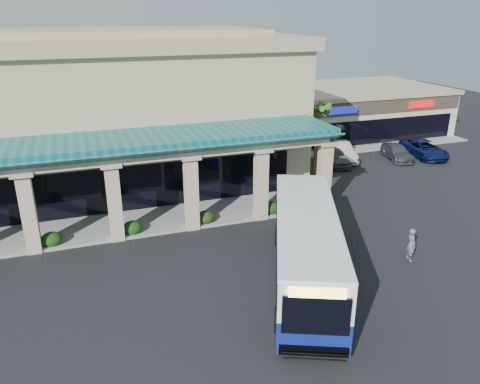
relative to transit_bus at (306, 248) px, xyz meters
name	(u,v)px	position (x,y,z in m)	size (l,w,h in m)	color
ground	(271,259)	(-0.76, 2.45, -1.75)	(110.00, 110.00, 0.00)	black
main_building	(89,110)	(-8.76, 18.45, 3.92)	(30.80, 14.80, 11.35)	#C1B289
arcade	(102,186)	(-8.76, 9.25, 1.10)	(30.00, 6.20, 5.70)	#0E5459
strip_mall	(336,110)	(17.24, 26.45, 0.70)	(22.50, 12.50, 4.90)	beige
palm_0	(317,138)	(7.74, 13.45, 1.55)	(2.40, 2.40, 6.60)	#2A5E19
palm_1	(310,133)	(8.74, 16.45, 1.15)	(2.40, 2.40, 5.80)	#2A5E19
broadleaf_tree	(265,128)	(6.74, 21.45, 0.65)	(2.60, 2.60, 4.81)	black
transit_bus	(306,248)	(0.00, 0.00, 0.00)	(2.92, 12.54, 3.50)	navy
pedestrian	(411,244)	(6.26, -0.09, -0.84)	(0.66, 0.44, 1.82)	slate
car_silver	(335,156)	(11.08, 16.04, -1.00)	(1.77, 4.40, 1.50)	#3F424A
car_white	(340,151)	(12.21, 17.10, -0.93)	(1.74, 4.98, 1.64)	silver
car_red	(397,152)	(17.24, 15.61, -1.11)	(1.79, 4.41, 1.28)	#40444B
car_gray	(424,149)	(20.04, 15.38, -1.01)	(2.47, 5.35, 1.49)	#0A154D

